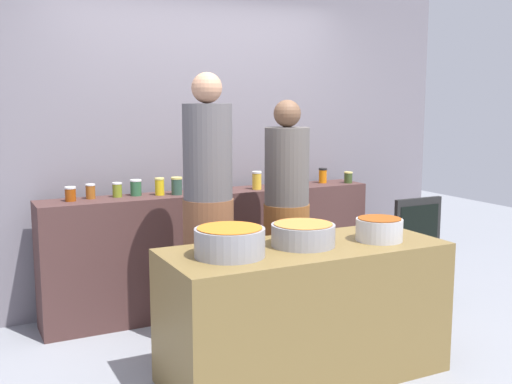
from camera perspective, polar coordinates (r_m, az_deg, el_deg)
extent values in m
plane|color=gray|center=(4.17, 2.25, -15.09)|extent=(12.00, 12.00, 0.00)
cube|color=slate|center=(5.13, -5.57, 6.61)|extent=(4.80, 0.12, 3.00)
cube|color=#452B29|center=(4.95, -3.93, -5.41)|extent=(2.70, 0.36, 0.95)
cube|color=brown|center=(3.77, 4.53, -11.03)|extent=(1.70, 0.70, 0.81)
cylinder|color=#8F3B0C|center=(4.57, -16.86, -0.26)|extent=(0.08, 0.08, 0.09)
cylinder|color=silver|center=(4.56, -16.89, 0.39)|extent=(0.08, 0.08, 0.01)
cylinder|color=#904D19|center=(4.64, -15.12, -0.01)|extent=(0.07, 0.07, 0.10)
cylinder|color=silver|center=(4.63, -15.15, 0.65)|extent=(0.07, 0.07, 0.01)
cylinder|color=olive|center=(4.67, -12.77, 0.13)|extent=(0.07, 0.07, 0.10)
cylinder|color=silver|center=(4.67, -12.79, 0.79)|extent=(0.07, 0.07, 0.01)
cylinder|color=#2A5B39|center=(4.71, -11.10, 0.33)|extent=(0.08, 0.08, 0.11)
cylinder|color=silver|center=(4.71, -11.12, 1.06)|extent=(0.09, 0.09, 0.01)
cylinder|color=gold|center=(4.71, -8.94, 0.43)|extent=(0.07, 0.07, 0.12)
cylinder|color=#D6C666|center=(4.70, -8.96, 1.22)|extent=(0.07, 0.07, 0.01)
cylinder|color=#2C4A3D|center=(4.71, -7.38, 0.48)|extent=(0.08, 0.08, 0.12)
cylinder|color=#D6C666|center=(4.70, -7.39, 1.29)|extent=(0.09, 0.09, 0.01)
cylinder|color=gold|center=(4.95, 0.08, 1.00)|extent=(0.07, 0.07, 0.13)
cylinder|color=silver|center=(4.94, 0.08, 1.84)|extent=(0.08, 0.08, 0.02)
cylinder|color=orange|center=(5.05, 2.23, 1.04)|extent=(0.07, 0.07, 0.11)
cylinder|color=black|center=(5.05, 2.23, 1.75)|extent=(0.07, 0.07, 0.01)
cylinder|color=olive|center=(5.21, 3.69, 1.38)|extent=(0.08, 0.08, 0.13)
cylinder|color=black|center=(5.20, 3.69, 2.19)|extent=(0.08, 0.08, 0.02)
cylinder|color=#D0680C|center=(5.37, 6.22, 1.45)|extent=(0.07, 0.07, 0.11)
cylinder|color=black|center=(5.36, 6.23, 2.13)|extent=(0.07, 0.07, 0.02)
cylinder|color=#354520|center=(5.40, 8.56, 1.29)|extent=(0.07, 0.07, 0.09)
cylinder|color=#D6C666|center=(5.39, 8.58, 1.81)|extent=(0.07, 0.07, 0.01)
cylinder|color=gray|center=(3.40, -2.46, -4.70)|extent=(0.39, 0.39, 0.16)
cylinder|color=#C3671D|center=(3.38, -2.47, -3.34)|extent=(0.36, 0.36, 0.00)
cylinder|color=gray|center=(3.65, 4.39, -4.01)|extent=(0.38, 0.38, 0.13)
cylinder|color=#B77233|center=(3.64, 4.41, -2.96)|extent=(0.35, 0.35, 0.00)
cylinder|color=#B7B7BC|center=(3.85, 11.37, -3.45)|extent=(0.29, 0.29, 0.13)
cylinder|color=brown|center=(3.84, 11.40, -2.41)|extent=(0.26, 0.26, 0.00)
cylinder|color=brown|center=(4.19, -4.39, -7.56)|extent=(0.34, 0.34, 1.02)
cylinder|color=#524F53|center=(4.04, -4.53, 3.75)|extent=(0.33, 0.33, 0.63)
sphere|color=tan|center=(4.02, -4.60, 9.63)|extent=(0.20, 0.20, 0.20)
cylinder|color=brown|center=(4.60, 2.81, -6.76)|extent=(0.34, 0.34, 0.91)
cylinder|color=#55504D|center=(4.46, 2.88, 2.42)|extent=(0.32, 0.32, 0.56)
sphere|color=brown|center=(4.43, 2.92, 7.30)|extent=(0.20, 0.20, 0.20)
cube|color=black|center=(5.43, 14.70, -4.98)|extent=(0.48, 0.04, 0.85)
cube|color=black|center=(5.41, 14.86, -4.59)|extent=(0.40, 0.01, 0.65)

